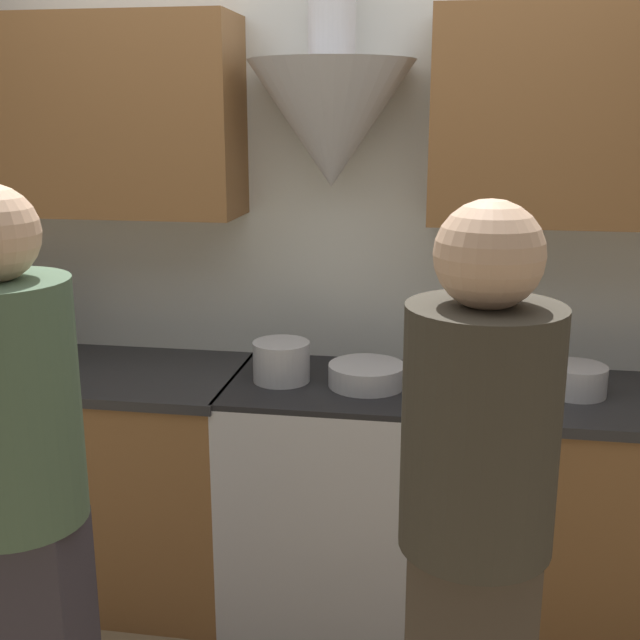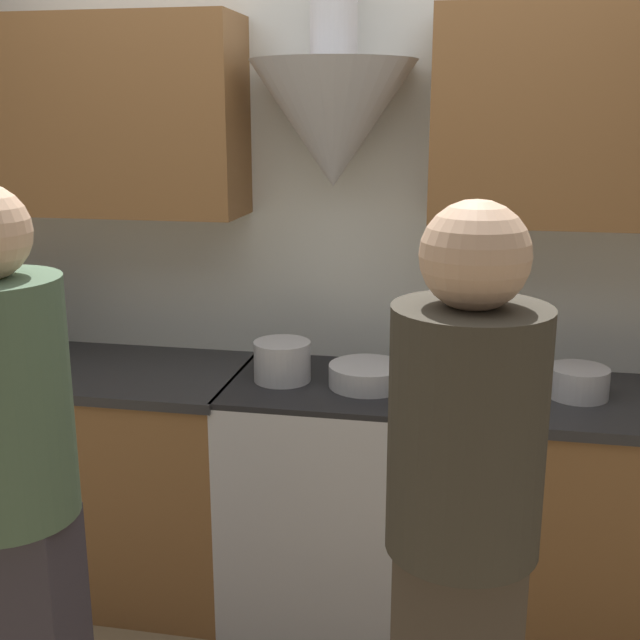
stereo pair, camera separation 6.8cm
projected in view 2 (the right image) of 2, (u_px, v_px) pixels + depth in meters
name	position (u px, v px, depth m)	size (l,w,h in m)	color
wall_back	(333.00, 206.00, 2.95)	(8.40, 0.58, 2.60)	silver
counter_left	(70.00, 473.00, 3.14)	(1.39, 0.62, 0.89)	brown
counter_right	(598.00, 520.00, 2.78)	(1.27, 0.62, 0.89)	brown
stove_range	(325.00, 495.00, 2.95)	(0.68, 0.60, 0.89)	silver
wine_bottle_4	(7.00, 330.00, 3.00)	(0.08, 0.08, 0.32)	black
wine_bottle_5	(31.00, 331.00, 3.00)	(0.08, 0.08, 0.33)	black
stock_pot	(282.00, 361.00, 2.84)	(0.20, 0.20, 0.14)	silver
mixing_bowl	(367.00, 375.00, 2.78)	(0.27, 0.27, 0.08)	silver
saucepan	(578.00, 382.00, 2.68)	(0.20, 0.20, 0.10)	silver
person_foreground_left	(10.00, 508.00, 1.84)	(0.32, 0.32, 1.68)	#38333D
person_foreground_right	(461.00, 550.00, 1.68)	(0.32, 0.32, 1.66)	#473D33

